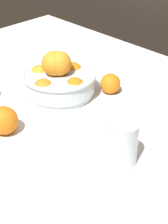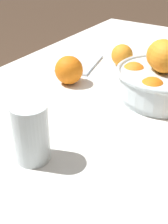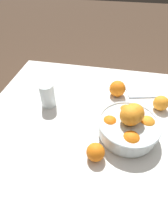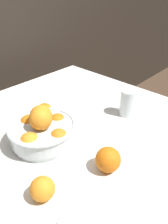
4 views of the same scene
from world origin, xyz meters
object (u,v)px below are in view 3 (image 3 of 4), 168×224
object	(u,v)px
fruit_bowl	(128,125)
orange_loose_aside	(117,89)
juice_glass	(48,96)
orange_loose_front	(96,152)
orange_loose_near_bowl	(161,103)

from	to	relation	value
fruit_bowl	orange_loose_aside	xyz separation A→B (m)	(0.06, -0.26, -0.02)
fruit_bowl	juice_glass	size ratio (longest dim) A/B	2.08
orange_loose_front	orange_loose_aside	xyz separation A→B (m)	(-0.06, -0.40, 0.01)
orange_loose_near_bowl	orange_loose_front	bearing A→B (deg)	50.88
juice_glass	orange_loose_near_bowl	distance (m)	0.55
orange_loose_front	orange_loose_aside	bearing A→B (deg)	-98.01
fruit_bowl	orange_loose_near_bowl	size ratio (longest dim) A/B	3.49
juice_glass	orange_loose_aside	xyz separation A→B (m)	(-0.33, -0.14, -0.01)
orange_loose_front	fruit_bowl	bearing A→B (deg)	-129.73
juice_glass	orange_loose_front	world-z (taller)	juice_glass
fruit_bowl	orange_loose_front	bearing A→B (deg)	50.27
juice_glass	fruit_bowl	bearing A→B (deg)	163.27
fruit_bowl	orange_loose_aside	distance (m)	0.27
orange_loose_aside	orange_loose_near_bowl	bearing A→B (deg)	162.38
orange_loose_front	orange_loose_aside	world-z (taller)	orange_loose_aside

